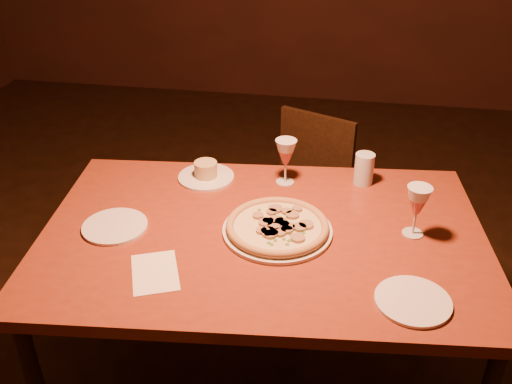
# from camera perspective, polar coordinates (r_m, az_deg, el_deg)

# --- Properties ---
(dining_table) EXTENTS (1.54, 1.07, 0.78)m
(dining_table) POSITION_cam_1_polar(r_m,az_deg,el_deg) (1.92, 0.69, -5.69)
(dining_table) COLOR maroon
(dining_table) RESTS_ON floor
(chair_far) EXTENTS (0.51, 0.51, 0.80)m
(chair_far) POSITION_cam_1_polar(r_m,az_deg,el_deg) (2.76, 4.76, 0.21)
(chair_far) COLOR black
(chair_far) RESTS_ON floor
(pizza_plate) EXTENTS (0.36, 0.36, 0.04)m
(pizza_plate) POSITION_cam_1_polar(r_m,az_deg,el_deg) (1.86, 2.16, -3.51)
(pizza_plate) COLOR silver
(pizza_plate) RESTS_ON dining_table
(ramekin_saucer) EXTENTS (0.21, 0.21, 0.07)m
(ramekin_saucer) POSITION_cam_1_polar(r_m,az_deg,el_deg) (2.18, -5.03, 1.90)
(ramekin_saucer) COLOR silver
(ramekin_saucer) RESTS_ON dining_table
(wine_glass_far) EXTENTS (0.08, 0.08, 0.18)m
(wine_glass_far) POSITION_cam_1_polar(r_m,az_deg,el_deg) (2.11, 2.98, 3.04)
(wine_glass_far) COLOR #B34D4A
(wine_glass_far) RESTS_ON dining_table
(wine_glass_right) EXTENTS (0.08, 0.08, 0.18)m
(wine_glass_right) POSITION_cam_1_polar(r_m,az_deg,el_deg) (1.89, 15.73, -1.85)
(wine_glass_right) COLOR #B34D4A
(wine_glass_right) RESTS_ON dining_table
(water_tumbler) EXTENTS (0.07, 0.07, 0.12)m
(water_tumbler) POSITION_cam_1_polar(r_m,az_deg,el_deg) (2.16, 10.75, 2.29)
(water_tumbler) COLOR silver
(water_tumbler) RESTS_ON dining_table
(side_plate_left) EXTENTS (0.22, 0.22, 0.01)m
(side_plate_left) POSITION_cam_1_polar(r_m,az_deg,el_deg) (1.95, -13.93, -3.36)
(side_plate_left) COLOR silver
(side_plate_left) RESTS_ON dining_table
(side_plate_near) EXTENTS (0.21, 0.21, 0.01)m
(side_plate_near) POSITION_cam_1_polar(r_m,az_deg,el_deg) (1.66, 15.42, -10.48)
(side_plate_near) COLOR silver
(side_plate_near) RESTS_ON dining_table
(menu_card) EXTENTS (0.20, 0.23, 0.00)m
(menu_card) POSITION_cam_1_polar(r_m,az_deg,el_deg) (1.73, -10.07, -7.91)
(menu_card) COLOR white
(menu_card) RESTS_ON dining_table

